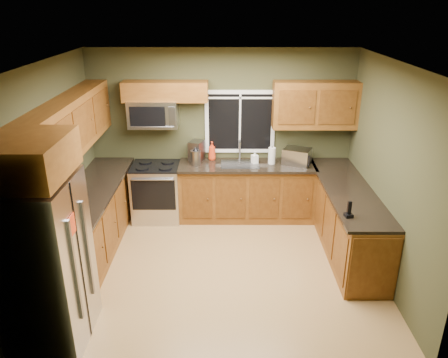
{
  "coord_description": "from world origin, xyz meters",
  "views": [
    {
      "loc": [
        0.07,
        -5.02,
        3.35
      ],
      "look_at": [
        0.05,
        0.35,
        1.15
      ],
      "focal_mm": 35.0,
      "sensor_mm": 36.0,
      "label": 1
    }
  ],
  "objects_px": {
    "paper_towel_roll": "(272,156)",
    "soap_bottle_a": "(212,151)",
    "toaster_oven": "(297,156)",
    "kettle": "(196,157)",
    "cordless_phone": "(349,212)",
    "refrigerator": "(45,264)",
    "coffee_maker": "(196,152)",
    "range": "(157,192)",
    "soap_bottle_b": "(255,157)",
    "microwave": "(153,114)"
  },
  "relations": [
    {
      "from": "toaster_oven",
      "to": "coffee_maker",
      "type": "bearing_deg",
      "value": 174.97
    },
    {
      "from": "paper_towel_roll",
      "to": "cordless_phone",
      "type": "bearing_deg",
      "value": -68.02
    },
    {
      "from": "range",
      "to": "soap_bottle_b",
      "type": "relative_size",
      "value": 4.61
    },
    {
      "from": "cordless_phone",
      "to": "soap_bottle_b",
      "type": "bearing_deg",
      "value": 118.54
    },
    {
      "from": "refrigerator",
      "to": "paper_towel_roll",
      "type": "height_order",
      "value": "refrigerator"
    },
    {
      "from": "kettle",
      "to": "refrigerator",
      "type": "bearing_deg",
      "value": -115.93
    },
    {
      "from": "paper_towel_roll",
      "to": "soap_bottle_a",
      "type": "xyz_separation_m",
      "value": [
        -0.95,
        0.18,
        0.02
      ]
    },
    {
      "from": "toaster_oven",
      "to": "kettle",
      "type": "height_order",
      "value": "kettle"
    },
    {
      "from": "microwave",
      "to": "cordless_phone",
      "type": "xyz_separation_m",
      "value": [
        2.6,
        -1.94,
        -0.73
      ]
    },
    {
      "from": "range",
      "to": "soap_bottle_a",
      "type": "xyz_separation_m",
      "value": [
        0.9,
        0.23,
        0.62
      ]
    },
    {
      "from": "coffee_maker",
      "to": "soap_bottle_b",
      "type": "xyz_separation_m",
      "value": [
        0.93,
        -0.1,
        -0.05
      ]
    },
    {
      "from": "refrigerator",
      "to": "soap_bottle_b",
      "type": "xyz_separation_m",
      "value": [
        2.27,
        2.84,
        0.14
      ]
    },
    {
      "from": "microwave",
      "to": "coffee_maker",
      "type": "xyz_separation_m",
      "value": [
        0.65,
        0.03,
        -0.64
      ]
    },
    {
      "from": "coffee_maker",
      "to": "soap_bottle_a",
      "type": "relative_size",
      "value": 1.08
    },
    {
      "from": "paper_towel_roll",
      "to": "soap_bottle_a",
      "type": "distance_m",
      "value": 0.97
    },
    {
      "from": "microwave",
      "to": "soap_bottle_a",
      "type": "height_order",
      "value": "microwave"
    },
    {
      "from": "paper_towel_roll",
      "to": "cordless_phone",
      "type": "height_order",
      "value": "paper_towel_roll"
    },
    {
      "from": "paper_towel_roll",
      "to": "soap_bottle_a",
      "type": "relative_size",
      "value": 0.96
    },
    {
      "from": "paper_towel_roll",
      "to": "soap_bottle_a",
      "type": "height_order",
      "value": "soap_bottle_a"
    },
    {
      "from": "range",
      "to": "soap_bottle_b",
      "type": "distance_m",
      "value": 1.69
    },
    {
      "from": "range",
      "to": "soap_bottle_b",
      "type": "xyz_separation_m",
      "value": [
        1.58,
        0.07,
        0.57
      ]
    },
    {
      "from": "microwave",
      "to": "range",
      "type": "bearing_deg",
      "value": -89.98
    },
    {
      "from": "toaster_oven",
      "to": "cordless_phone",
      "type": "height_order",
      "value": "toaster_oven"
    },
    {
      "from": "refrigerator",
      "to": "coffee_maker",
      "type": "relative_size",
      "value": 5.44
    },
    {
      "from": "range",
      "to": "microwave",
      "type": "relative_size",
      "value": 1.23
    },
    {
      "from": "kettle",
      "to": "soap_bottle_a",
      "type": "relative_size",
      "value": 0.96
    },
    {
      "from": "kettle",
      "to": "range",
      "type": "bearing_deg",
      "value": 178.79
    },
    {
      "from": "refrigerator",
      "to": "coffee_maker",
      "type": "distance_m",
      "value": 3.24
    },
    {
      "from": "toaster_oven",
      "to": "paper_towel_roll",
      "type": "height_order",
      "value": "paper_towel_roll"
    },
    {
      "from": "cordless_phone",
      "to": "paper_towel_roll",
      "type": "bearing_deg",
      "value": 111.98
    },
    {
      "from": "kettle",
      "to": "cordless_phone",
      "type": "height_order",
      "value": "kettle"
    },
    {
      "from": "microwave",
      "to": "paper_towel_roll",
      "type": "xyz_separation_m",
      "value": [
        1.85,
        -0.09,
        -0.66
      ]
    },
    {
      "from": "range",
      "to": "coffee_maker",
      "type": "relative_size",
      "value": 2.84
    },
    {
      "from": "soap_bottle_a",
      "to": "paper_towel_roll",
      "type": "bearing_deg",
      "value": -10.85
    },
    {
      "from": "kettle",
      "to": "paper_towel_roll",
      "type": "height_order",
      "value": "paper_towel_roll"
    },
    {
      "from": "microwave",
      "to": "refrigerator",
      "type": "bearing_deg",
      "value": -103.34
    },
    {
      "from": "coffee_maker",
      "to": "kettle",
      "type": "height_order",
      "value": "coffee_maker"
    },
    {
      "from": "kettle",
      "to": "coffee_maker",
      "type": "bearing_deg",
      "value": 89.63
    },
    {
      "from": "refrigerator",
      "to": "cordless_phone",
      "type": "distance_m",
      "value": 3.43
    },
    {
      "from": "toaster_oven",
      "to": "cordless_phone",
      "type": "distance_m",
      "value": 1.86
    },
    {
      "from": "microwave",
      "to": "soap_bottle_b",
      "type": "xyz_separation_m",
      "value": [
        1.58,
        -0.07,
        -0.69
      ]
    },
    {
      "from": "range",
      "to": "kettle",
      "type": "bearing_deg",
      "value": -1.21
    },
    {
      "from": "range",
      "to": "refrigerator",
      "type": "bearing_deg",
      "value": -103.97
    },
    {
      "from": "cordless_phone",
      "to": "refrigerator",
      "type": "bearing_deg",
      "value": -163.58
    },
    {
      "from": "toaster_oven",
      "to": "kettle",
      "type": "bearing_deg",
      "value": -178.52
    },
    {
      "from": "toaster_oven",
      "to": "soap_bottle_a",
      "type": "distance_m",
      "value": 1.37
    },
    {
      "from": "coffee_maker",
      "to": "cordless_phone",
      "type": "relative_size",
      "value": 1.63
    },
    {
      "from": "microwave",
      "to": "soap_bottle_a",
      "type": "xyz_separation_m",
      "value": [
        0.9,
        0.09,
        -0.64
      ]
    },
    {
      "from": "microwave",
      "to": "coffee_maker",
      "type": "height_order",
      "value": "microwave"
    },
    {
      "from": "soap_bottle_b",
      "to": "coffee_maker",
      "type": "bearing_deg",
      "value": 173.79
    }
  ]
}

